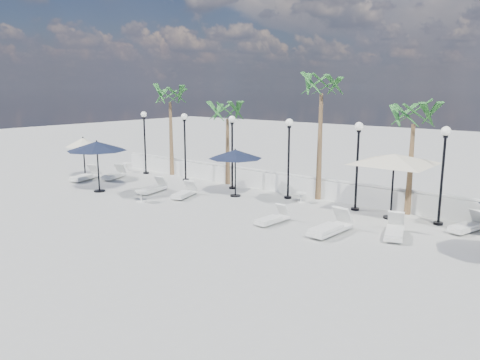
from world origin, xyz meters
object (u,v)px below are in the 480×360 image
Objects in this scene: parasol_navy_mid at (235,154)px; lounger_7 at (467,226)px; lounger_3 at (153,188)px; lounger_0 at (85,176)px; parasol_cream_small at (83,143)px; lounger_1 at (114,175)px; parasol_cream_sq_a at (395,154)px; lounger_4 at (330,227)px; lounger_2 at (184,193)px; lounger_6 at (273,218)px; lounger_5 at (394,231)px; parasol_navy_left at (97,146)px.

lounger_7 is at bearing 5.31° from parasol_navy_mid.
lounger_7 is (14.13, 3.01, 0.00)m from lounger_3.
lounger_0 is 1.94m from parasol_cream_small.
parasol_cream_small is at bearing -167.13° from lounger_1.
lounger_7 is 0.32× the size of parasol_cream_sq_a.
lounger_0 is 15.86m from lounger_4.
lounger_6 is (5.91, -0.94, -0.01)m from lounger_2.
lounger_4 reaches higher than lounger_7.
lounger_0 is 1.05× the size of lounger_1.
lounger_0 is at bearing 165.32° from lounger_5.
lounger_3 reaches higher than lounger_2.
lounger_7 is (19.67, 3.31, -0.02)m from lounger_0.
lounger_2 is at bearing -12.61° from lounger_0.
lounger_1 is at bearing 155.51° from lounger_3.
lounger_1 is 0.80× the size of parasol_cream_small.
lounger_4 is 0.37× the size of parasol_cream_sq_a.
lounger_0 is 19.95m from lounger_7.
parasol_navy_mid is at bearing 11.97° from parasol_cream_small.
lounger_0 reaches higher than lounger_6.
lounger_0 reaches higher than lounger_7.
lounger_2 is 12.45m from lounger_7.
parasol_navy_mid is (1.77, 1.77, 1.86)m from lounger_2.
lounger_2 is at bearing 2.14° from parasol_cream_small.
parasol_navy_left reaches higher than lounger_7.
lounger_6 is (-4.38, -1.35, -0.03)m from lounger_5.
lounger_6 is (-2.43, -0.20, -0.06)m from lounger_4.
parasol_cream_sq_a is 17.48m from parasol_cream_small.
lounger_7 is at bearing -0.07° from lounger_3.
lounger_0 is 5.55m from lounger_3.
parasol_cream_sq_a is (-1.04, 2.30, 2.41)m from lounger_5.
lounger_0 reaches higher than lounger_2.
lounger_7 is at bearing 33.32° from lounger_5.
lounger_1 is at bearing -157.32° from lounger_7.
lounger_4 is 2.26m from lounger_5.
lounger_5 reaches higher than lounger_6.
parasol_cream_sq_a is (15.83, 1.98, 2.41)m from lounger_1.
parasol_navy_mid is 9.95m from parasol_cream_small.
parasol_navy_left is (2.25, -2.56, 2.10)m from lounger_1.
parasol_cream_small is (-18.24, -0.71, 1.88)m from lounger_5.
lounger_7 is at bearing 8.56° from parasol_cream_small.
parasol_navy_mid is (8.36, 1.03, 1.84)m from lounger_1.
lounger_0 is 1.22× the size of lounger_6.
parasol_navy_mid is at bearing 151.67° from lounger_6.
lounger_2 is at bearing 175.83° from lounger_6.
lounger_5 is at bearing -9.04° from parasol_navy_mid.
lounger_3 is 3.52m from parasol_navy_left.
lounger_1 is 2.54m from parasol_cream_small.
lounger_1 is (0.94, 1.32, -0.01)m from lounger_0.
lounger_4 is at bearing -17.62° from lounger_0.
parasol_cream_sq_a is at bearing -5.93° from lounger_0.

